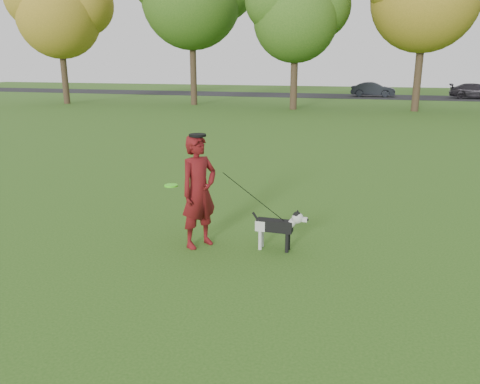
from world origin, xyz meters
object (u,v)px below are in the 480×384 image
(dog, at_px, (279,225))
(car_right, at_px, (476,91))
(man, at_px, (199,192))
(car_mid, at_px, (373,89))

(dog, relative_size, car_right, 0.21)
(man, xyz_separation_m, car_right, (10.86, 39.80, -0.30))
(man, bearing_deg, car_right, 15.35)
(man, xyz_separation_m, dog, (1.37, 0.19, -0.53))
(car_mid, bearing_deg, man, 178.38)
(dog, height_order, car_right, car_right)
(dog, height_order, car_mid, car_mid)
(dog, relative_size, car_mid, 0.24)
(dog, bearing_deg, car_right, 76.53)
(car_right, bearing_deg, car_mid, 94.43)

